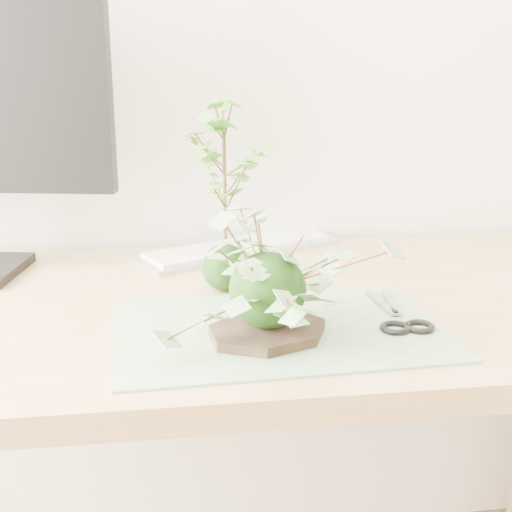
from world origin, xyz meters
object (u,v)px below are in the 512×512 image
maple_kokedama (224,152)px  desk (234,349)px  keyboard (240,248)px  ivy_kokedama (268,255)px

maple_kokedama → desk: bearing=-81.8°
maple_kokedama → keyboard: size_ratio=0.78×
desk → maple_kokedama: bearing=98.2°
ivy_kokedama → keyboard: 0.46m
desk → ivy_kokedama: bearing=-79.7°
maple_kokedama → keyboard: maple_kokedama is taller
desk → maple_kokedama: size_ratio=4.78×
desk → keyboard: bearing=81.1°
maple_kokedama → ivy_kokedama: bearing=-80.2°
ivy_kokedama → maple_kokedama: size_ratio=1.19×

